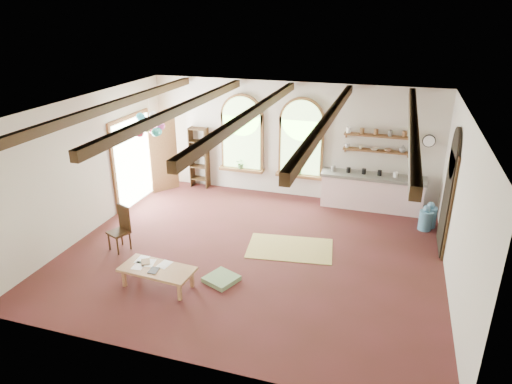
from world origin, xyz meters
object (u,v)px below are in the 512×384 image
at_px(side_chair, 120,237).
at_px(balloon_cluster, 151,125).
at_px(kitchen_counter, 372,192).
at_px(coffee_table, 157,270).

distance_m(side_chair, balloon_cluster, 2.90).
distance_m(kitchen_counter, coffee_table, 6.18).
xyz_separation_m(kitchen_counter, balloon_cluster, (-5.33, -1.89, 1.86)).
bearing_deg(side_chair, balloon_cluster, 95.47).
height_order(kitchen_counter, coffee_table, kitchen_counter).
xyz_separation_m(coffee_table, side_chair, (-1.51, 1.07, -0.07)).
relative_size(kitchen_counter, balloon_cluster, 2.36).
relative_size(kitchen_counter, coffee_table, 1.83).
height_order(side_chair, balloon_cluster, balloon_cluster).
distance_m(kitchen_counter, side_chair, 6.47).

